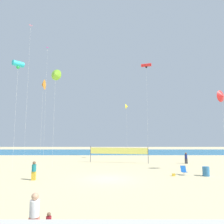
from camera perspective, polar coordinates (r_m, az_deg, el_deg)
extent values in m
plane|color=beige|center=(19.38, -1.04, -18.09)|extent=(120.00, 120.00, 0.00)
cube|color=#1E6B99|center=(53.32, -0.29, -10.98)|extent=(120.00, 20.00, 0.01)
cylinder|color=white|center=(9.14, -20.58, -23.75)|extent=(0.37, 0.37, 0.61)
sphere|color=tan|center=(9.02, -20.45, -21.09)|extent=(0.27, 0.27, 0.27)
cylinder|color=maroon|center=(9.17, -17.06, -26.91)|extent=(0.20, 0.20, 0.33)
sphere|color=brown|center=(9.09, -17.00, -25.49)|extent=(0.15, 0.15, 0.15)
cube|color=gold|center=(20.00, -20.80, -16.23)|extent=(0.35, 0.21, 0.74)
cylinder|color=#19727A|center=(19.90, -20.72, -14.32)|extent=(0.37, 0.37, 0.61)
sphere|color=brown|center=(19.85, -20.66, -13.06)|extent=(0.27, 0.27, 0.27)
cube|color=#2D2D33|center=(31.70, 20.00, -12.68)|extent=(0.34, 0.20, 0.71)
cylinder|color=navy|center=(31.63, 19.96, -11.51)|extent=(0.36, 0.36, 0.59)
sphere|color=brown|center=(31.60, 19.92, -10.74)|extent=(0.26, 0.26, 0.26)
cube|color=#1959B2|center=(22.27, 19.56, -15.41)|extent=(0.52, 0.48, 0.03)
cube|color=#1959B2|center=(22.50, 19.28, -14.61)|extent=(0.52, 0.23, 0.57)
cylinder|color=silver|center=(22.16, 19.70, -15.87)|extent=(0.03, 0.03, 0.32)
cylinder|color=silver|center=(22.43, 19.45, -15.77)|extent=(0.03, 0.03, 0.32)
cylinder|color=teal|center=(22.58, 24.75, -14.74)|extent=(0.64, 0.64, 0.89)
cylinder|color=#4C4C51|center=(31.67, -5.87, -11.53)|extent=(0.08, 0.08, 2.40)
cylinder|color=#4C4C51|center=(30.30, 10.12, -11.67)|extent=(0.08, 0.08, 2.40)
cube|color=#EAE566|center=(30.66, 1.94, -10.72)|extent=(8.39, 1.67, 0.90)
cube|color=gold|center=(21.53, 16.86, -16.35)|extent=(0.30, 0.15, 0.24)
cylinder|color=silver|center=(37.70, 9.86, 0.42)|extent=(0.01, 0.01, 17.03)
cylinder|color=red|center=(39.69, 9.59, 12.70)|extent=(1.96, 1.07, 0.58)
sphere|color=black|center=(39.56, 9.61, 12.17)|extent=(0.35, 0.35, 0.35)
cylinder|color=silver|center=(32.35, -22.33, 5.20)|extent=(0.01, 0.01, 20.53)
pyramid|color=pink|center=(35.88, -21.49, 21.56)|extent=(0.60, 0.59, 0.26)
cylinder|color=silver|center=(35.12, 4.26, -5.71)|extent=(0.01, 0.01, 8.99)
cone|color=yellow|center=(35.50, 4.20, 1.55)|extent=(0.48, 0.98, 0.94)
cylinder|color=silver|center=(25.79, -25.16, -0.97)|extent=(0.01, 0.01, 12.27)
cylinder|color=#26BFCC|center=(27.06, -24.48, 12.06)|extent=(1.32, 1.35, 0.64)
sphere|color=green|center=(26.93, -24.52, 11.21)|extent=(0.38, 0.38, 0.38)
cylinder|color=silver|center=(32.26, -18.86, -2.88)|extent=(0.01, 0.01, 11.66)
cone|color=orange|center=(33.15, -18.46, 7.22)|extent=(0.54, 1.57, 1.54)
cone|color=red|center=(25.55, 28.29, 3.95)|extent=(1.30, 0.94, 1.31)
cylinder|color=silver|center=(38.20, -17.88, 2.80)|extent=(0.01, 0.01, 19.98)
pyramid|color=#D833A5|center=(41.04, -17.32, 16.75)|extent=(0.59, 0.59, 0.21)
cylinder|color=silver|center=(27.60, -15.72, -2.00)|extent=(0.01, 0.01, 12.01)
cone|color=#8CD833|center=(28.72, -15.32, 10.02)|extent=(1.57, 0.86, 1.50)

